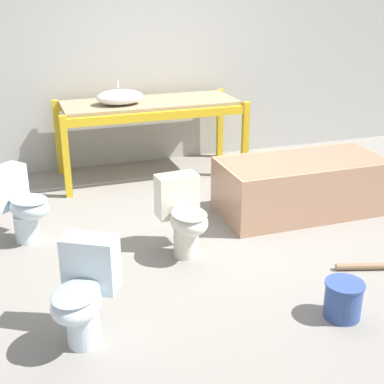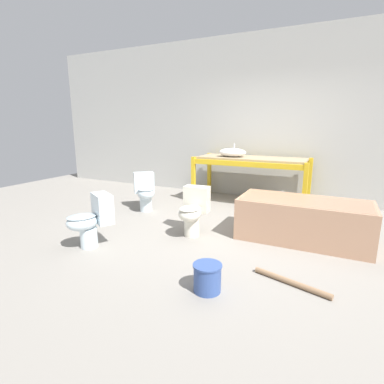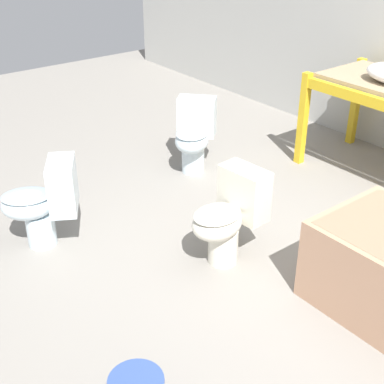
# 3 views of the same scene
# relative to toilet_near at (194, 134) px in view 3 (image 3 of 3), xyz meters

# --- Properties ---
(ground_plane) EXTENTS (12.00, 12.00, 0.00)m
(ground_plane) POSITION_rel_toilet_near_xyz_m (1.81, -0.38, -0.35)
(ground_plane) COLOR gray
(toilet_near) EXTENTS (0.60, 0.62, 0.65)m
(toilet_near) POSITION_rel_toilet_near_xyz_m (0.00, 0.00, 0.00)
(toilet_near) COLOR silver
(toilet_near) RESTS_ON ground_plane
(toilet_far) EXTENTS (0.36, 0.56, 0.65)m
(toilet_far) POSITION_rel_toilet_near_xyz_m (1.27, -0.70, 0.00)
(toilet_far) COLOR silver
(toilet_far) RESTS_ON ground_plane
(toilet_extra) EXTENTS (0.55, 0.63, 0.65)m
(toilet_extra) POSITION_rel_toilet_near_xyz_m (0.32, -1.61, 0.00)
(toilet_extra) COLOR silver
(toilet_extra) RESTS_ON ground_plane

